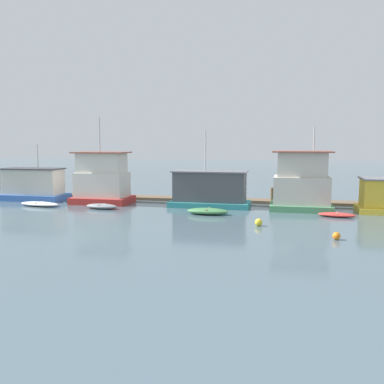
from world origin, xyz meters
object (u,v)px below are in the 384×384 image
Objects in this scene: houseboat_red at (102,180)px; dinghy_red at (337,215)px; houseboat_teal at (210,190)px; houseboat_blue at (33,185)px; buoy_orange at (336,236)px; dinghy_grey at (102,206)px; dinghy_white at (40,204)px; buoy_yellow at (259,222)px; dinghy_green at (208,211)px; mooring_post_far_right at (272,196)px; houseboat_green at (301,183)px.

dinghy_red is at bearing -8.38° from houseboat_red.
houseboat_red is at bearing -179.42° from houseboat_teal.
buoy_orange is at bearing -23.15° from houseboat_blue.
dinghy_red is at bearing -7.31° from houseboat_blue.
buoy_orange is (29.06, -12.42, -1.30)m from houseboat_blue.
dinghy_grey is 20.53m from dinghy_red.
dinghy_white is 7.86× the size of buoy_yellow.
houseboat_red is 2.38× the size of dinghy_green.
dinghy_grey is at bearing -159.57° from houseboat_teal.
mooring_post_far_right is at bearing 4.15° from houseboat_blue.
buoy_yellow is (15.95, -8.43, -2.03)m from houseboat_red.
houseboat_blue is 8.13m from houseboat_red.
houseboat_green is at bearing 7.37° from dinghy_white.
houseboat_red is at bearing 150.65° from buoy_orange.
mooring_post_far_right is at bearing 14.54° from dinghy_white.
dinghy_grey is at bearing -67.30° from houseboat_red.
houseboat_red reaches higher than dinghy_white.
dinghy_red is at bearing 0.46° from dinghy_grey.
buoy_yellow is at bearing 146.20° from buoy_orange.
mooring_post_far_right is 10.87m from buoy_yellow.
houseboat_green is at bearing -42.75° from mooring_post_far_right.
houseboat_teal is at bearing 0.58° from houseboat_red.
houseboat_blue is 2.22× the size of dinghy_red.
buoy_orange reaches higher than dinghy_red.
dinghy_white is at bearing 165.94° from buoy_yellow.
dinghy_red is 5.71× the size of buoy_yellow.
houseboat_blue is at bearing 157.06° from dinghy_grey.
buoy_orange is (9.54, -7.46, -0.03)m from dinghy_green.
houseboat_blue is at bearing 165.72° from dinghy_green.
dinghy_green is 2.10× the size of mooring_post_far_right.
houseboat_green is 2.12× the size of dinghy_green.
dinghy_grey is 1.90× the size of mooring_post_far_right.
houseboat_red is at bearing -4.40° from houseboat_blue.
mooring_post_far_right is (24.61, 1.79, -0.70)m from houseboat_blue.
dinghy_grey reaches higher than dinghy_red.
dinghy_grey is 6.54× the size of buoy_orange.
dinghy_green is at bearing -5.40° from dinghy_grey.
houseboat_green is at bearing 29.02° from dinghy_green.
houseboat_teal is 13.65× the size of buoy_yellow.
dinghy_green is at bearing -150.98° from houseboat_green.
houseboat_red is 24.17m from buoy_orange.
dinghy_white is at bearing 179.89° from dinghy_red.
houseboat_green is at bearing 10.67° from dinghy_grey.
buoy_yellow is at bearing -111.12° from houseboat_green.
dinghy_red is (30.02, -3.85, -1.37)m from houseboat_blue.
dinghy_grey is at bearing 156.75° from buoy_orange.
dinghy_green is 6.48× the size of buoy_yellow.
dinghy_green is (11.45, -4.35, -2.03)m from houseboat_red.
houseboat_red is 12.41m from dinghy_green.
dinghy_grey is at bearing 174.60° from dinghy_green.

